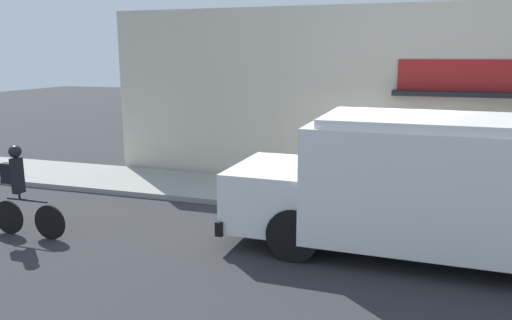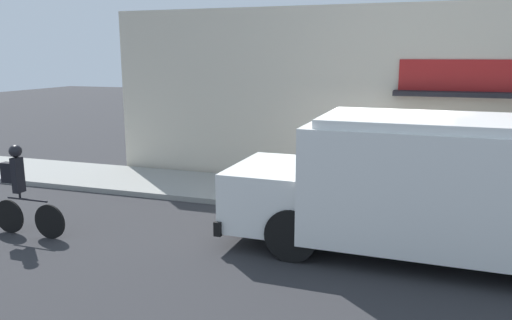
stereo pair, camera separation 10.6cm
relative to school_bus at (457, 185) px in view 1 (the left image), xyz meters
The scene contains 6 objects.
ground_plane 2.30m from the school_bus, 132.13° to the left, with size 70.00×70.00×0.00m, color #2B2B2D.
sidewalk 3.13m from the school_bus, 116.85° to the left, with size 28.00×2.30×0.12m.
storefront 4.27m from the school_bus, 107.62° to the left, with size 14.29×0.74×4.33m.
school_bus is the anchor object (origin of this frame).
cyclist 7.37m from the school_bus, 169.61° to the right, with size 1.52×0.22×1.65m.
trash_bin 3.12m from the school_bus, 108.83° to the left, with size 0.52×0.52×0.88m.
Camera 1 is at (0.64, -9.59, 3.17)m, focal length 35.00 mm.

